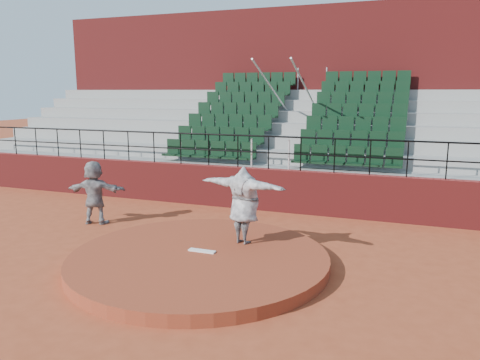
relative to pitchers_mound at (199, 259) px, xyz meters
name	(u,v)px	position (x,y,z in m)	size (l,w,h in m)	color
ground	(199,265)	(0.00, 0.00, -0.12)	(90.00, 90.00, 0.00)	#9C4023
pitchers_mound	(199,259)	(0.00, 0.00, 0.00)	(5.50, 5.50, 0.25)	maroon
pitching_rubber	(202,251)	(0.00, 0.15, 0.14)	(0.60, 0.15, 0.03)	white
boundary_wall	(268,190)	(0.00, 5.00, 0.53)	(24.00, 0.30, 1.30)	maroon
wall_railing	(269,145)	(0.00, 5.00, 1.90)	(24.04, 0.05, 1.03)	black
seating_deck	(297,150)	(0.00, 8.65, 1.32)	(24.00, 5.97, 4.63)	gray
press_box_facade	(319,93)	(0.00, 12.60, 3.43)	(24.00, 3.00, 7.10)	maroon
pitcher	(244,205)	(0.64, 1.03, 1.01)	(2.16, 0.59, 1.76)	black
fielder	(95,192)	(-4.08, 1.90, 0.76)	(1.64, 0.52, 1.77)	black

